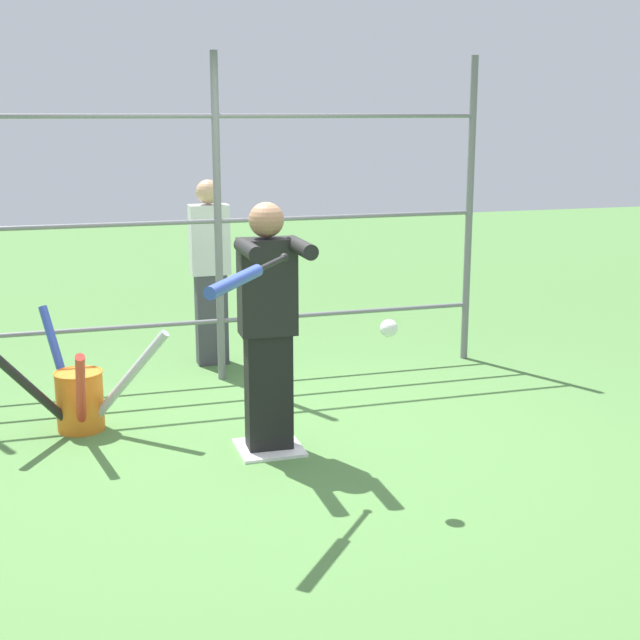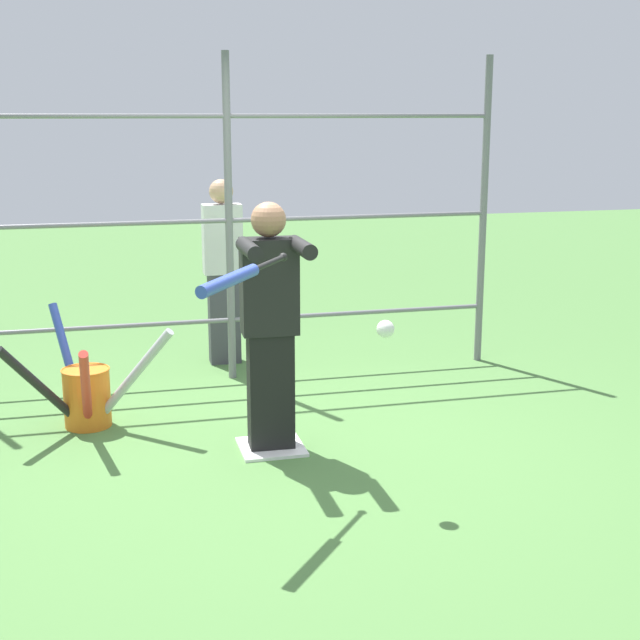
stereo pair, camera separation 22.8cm
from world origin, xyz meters
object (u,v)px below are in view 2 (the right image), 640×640
baseball_bat_swinging (236,277)px  bat_bucket (86,393)px  softball_in_flight (385,329)px  batter (270,320)px  bystander_behind_fence (223,269)px

baseball_bat_swinging → bat_bucket: bearing=-62.7°
softball_in_flight → baseball_bat_swinging: bearing=0.2°
batter → bystander_behind_fence: batter is taller
baseball_bat_swinging → bat_bucket: size_ratio=0.66×
baseball_bat_swinging → bystander_behind_fence: bearing=-96.7°
bat_bucket → softball_in_flight: bearing=136.1°
batter → softball_in_flight: size_ratio=16.23×
batter → baseball_bat_swinging: (0.33, 0.83, 0.42)m
batter → baseball_bat_swinging: batter is taller
baseball_bat_swinging → softball_in_flight: size_ratio=7.71×
softball_in_flight → bat_bucket: 2.32m
baseball_bat_swinging → bystander_behind_fence: (-0.34, -2.91, -0.46)m
bat_bucket → batter: bearing=147.9°
batter → baseball_bat_swinging: 0.99m
batter → bystander_behind_fence: bearing=-90.3°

